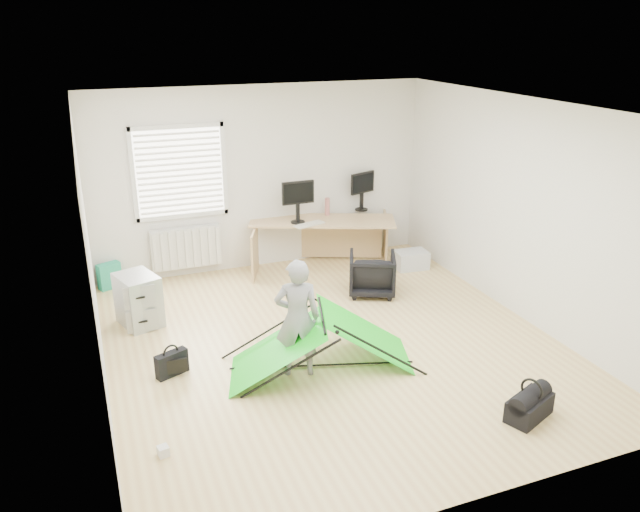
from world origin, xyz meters
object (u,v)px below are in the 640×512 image
object	(u,v)px
desk	(322,243)
monitor_right	(362,196)
office_chair	(372,274)
duffel_bag	(529,408)
kite	(322,341)
monitor_left	(298,208)
filing_cabinet	(138,300)
person	(297,318)
storage_crate	(411,260)
laptop_bag	(172,364)
thermos	(327,206)

from	to	relation	value
desk	monitor_right	world-z (taller)	monitor_right
office_chair	duffel_bag	bearing A→B (deg)	116.76
office_chair	kite	distance (m)	2.08
monitor_left	desk	bearing A→B (deg)	0.13
filing_cabinet	person	world-z (taller)	person
desk	monitor_right	distance (m)	0.99
filing_cabinet	person	size ratio (longest dim) A/B	0.50
monitor_left	storage_crate	distance (m)	1.90
kite	duffel_bag	bearing A→B (deg)	-29.78
person	duffel_bag	xyz separation A→B (m)	(1.76, -1.55, -0.54)
laptop_bag	storage_crate	bearing A→B (deg)	2.13
monitor_right	thermos	xyz separation A→B (m)	(-0.60, -0.05, -0.09)
monitor_right	kite	size ratio (longest dim) A/B	0.23
person	duffel_bag	bearing A→B (deg)	155.07
filing_cabinet	monitor_right	bearing A→B (deg)	1.52
office_chair	monitor_right	bearing A→B (deg)	-84.60
person	duffel_bag	distance (m)	2.41
monitor_right	laptop_bag	size ratio (longest dim) A/B	1.32
filing_cabinet	storage_crate	distance (m)	4.07
laptop_bag	duffel_bag	xyz separation A→B (m)	(3.02, -1.99, -0.02)
filing_cabinet	laptop_bag	distance (m)	1.38
thermos	storage_crate	xyz separation A→B (m)	(1.06, -0.79, -0.73)
filing_cabinet	desk	bearing A→B (deg)	1.79
desk	duffel_bag	distance (m)	4.39
filing_cabinet	monitor_left	bearing A→B (deg)	4.59
kite	thermos	bearing A→B (deg)	84.17
person	laptop_bag	world-z (taller)	person
kite	storage_crate	size ratio (longest dim) A/B	4.17
monitor_left	kite	size ratio (longest dim) A/B	0.24
storage_crate	laptop_bag	xyz separation A→B (m)	(-3.86, -1.79, -0.00)
monitor_left	thermos	xyz separation A→B (m)	(0.55, 0.21, -0.10)
thermos	monitor_left	bearing A→B (deg)	-158.99
monitor_left	kite	bearing A→B (deg)	-104.83
filing_cabinet	duffel_bag	world-z (taller)	filing_cabinet
desk	thermos	bearing A→B (deg)	74.57
monitor_right	duffel_bag	bearing A→B (deg)	-114.82
person	kite	world-z (taller)	person
desk	office_chair	distance (m)	1.24
monitor_left	monitor_right	bearing A→B (deg)	12.24
desk	storage_crate	xyz separation A→B (m)	(1.22, -0.58, -0.23)
duffel_bag	filing_cabinet	bearing A→B (deg)	111.21
monitor_left	monitor_right	xyz separation A→B (m)	(1.15, 0.26, -0.01)
monitor_left	person	bearing A→B (deg)	-109.98
monitor_right	thermos	bearing A→B (deg)	164.49
office_chair	storage_crate	size ratio (longest dim) A/B	1.32
monitor_left	person	size ratio (longest dim) A/B	0.37
monitor_left	monitor_right	size ratio (longest dim) A/B	1.04
person	monitor_left	bearing A→B (deg)	-93.12
monitor_right	kite	xyz separation A→B (m)	(-1.86, -3.05, -0.65)
filing_cabinet	monitor_right	world-z (taller)	monitor_right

